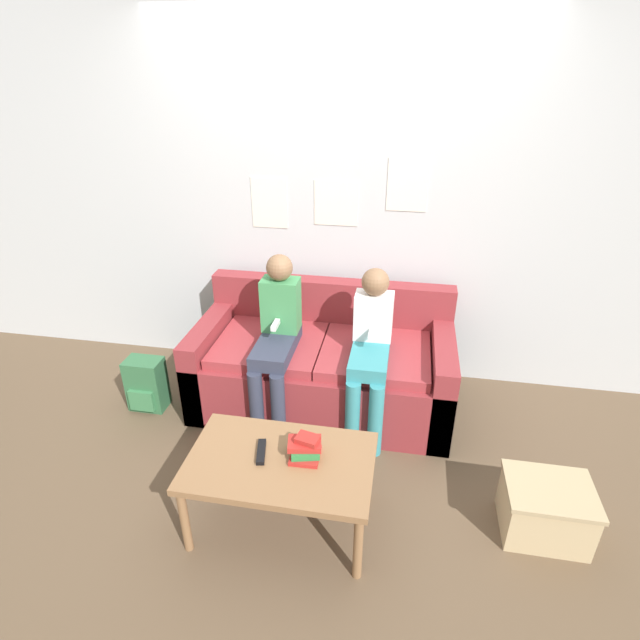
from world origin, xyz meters
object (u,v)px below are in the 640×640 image
object	(u,v)px
couch	(323,367)
person_right	(371,346)
storage_box	(545,510)
backpack	(146,385)
person_left	(277,334)
coffee_table	(280,467)
tv_remote	(261,452)

from	to	relation	value
couch	person_right	distance (m)	0.50
storage_box	backpack	bearing A→B (deg)	166.02
storage_box	person_left	bearing A→B (deg)	155.54
person_right	storage_box	world-z (taller)	person_right
coffee_table	person_left	xyz separation A→B (m)	(-0.24, 0.89, 0.25)
couch	storage_box	bearing A→B (deg)	-34.99
coffee_table	person_right	xyz separation A→B (m)	(0.36, 0.89, 0.22)
person_right	storage_box	size ratio (longest dim) A/B	2.47
couch	storage_box	distance (m)	1.60
coffee_table	storage_box	world-z (taller)	coffee_table
storage_box	backpack	distance (m)	2.57
person_right	backpack	bearing A→B (deg)	-176.70
couch	backpack	xyz separation A→B (m)	(-1.19, -0.29, -0.10)
backpack	tv_remote	bearing A→B (deg)	-36.08
storage_box	tv_remote	bearing A→B (deg)	-173.88
tv_remote	storage_box	bearing A→B (deg)	-6.15
couch	tv_remote	size ratio (longest dim) A/B	9.89
person_left	tv_remote	distance (m)	0.90
couch	storage_box	world-z (taller)	couch
couch	storage_box	xyz separation A→B (m)	(1.30, -0.91, -0.14)
couch	tv_remote	world-z (taller)	couch
person_right	tv_remote	world-z (taller)	person_right
storage_box	coffee_table	bearing A→B (deg)	-172.35
coffee_table	backpack	distance (m)	1.43
coffee_table	person_left	bearing A→B (deg)	105.32
couch	person_right	size ratio (longest dim) A/B	1.63
storage_box	backpack	world-z (taller)	backpack
person_right	person_left	bearing A→B (deg)	179.36
couch	person_left	xyz separation A→B (m)	(-0.27, -0.20, 0.34)
couch	coffee_table	world-z (taller)	couch
person_left	person_right	size ratio (longest dim) A/B	1.05
tv_remote	backpack	size ratio (longest dim) A/B	0.46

